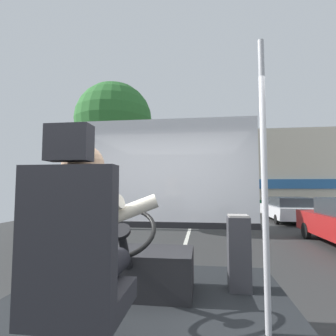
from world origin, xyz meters
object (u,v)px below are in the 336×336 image
parked_car_white (289,209)px  parked_car_green (263,201)px  handrail_pole (264,181)px  parked_car_blue (251,198)px  driver_seat (76,275)px  steering_console (135,269)px  fare_box (239,252)px  bus_driver (86,233)px

parked_car_white → parked_car_green: (-0.06, 5.52, 0.09)m
handrail_pole → parked_car_blue: size_ratio=0.47×
driver_seat → steering_console: (0.00, 1.23, -0.34)m
handrail_pole → parked_car_green: handrail_pole is taller
fare_box → handrail_pole: bearing=-83.6°
driver_seat → parked_car_white: driver_seat is taller
handrail_pole → parked_car_blue: handrail_pole is taller
driver_seat → parked_car_blue: driver_seat is taller
steering_console → parked_car_white: size_ratio=0.27×
parked_car_green → handrail_pole: bearing=-102.3°
driver_seat → parked_car_blue: 24.14m
bus_driver → fare_box: size_ratio=1.07×
bus_driver → parked_car_green: (4.90, 17.99, -0.72)m
steering_console → parked_car_white: 12.40m
steering_console → fare_box: bearing=11.3°
bus_driver → parked_car_white: bus_driver is taller
parked_car_green → steering_console: bearing=-106.2°
bus_driver → parked_car_green: 18.66m
fare_box → parked_car_blue: size_ratio=0.17×
parked_car_white → parked_car_blue: size_ratio=0.91×
parked_car_blue → bus_driver: bearing=-102.2°
parked_car_blue → handrail_pole: bearing=-99.9°
parked_car_white → parked_car_green: 5.52m
driver_seat → bus_driver: 0.22m
fare_box → parked_car_white: 11.85m
fare_box → parked_car_blue: 22.54m
bus_driver → handrail_pole: bearing=26.1°
handrail_pole → parked_car_green: size_ratio=0.52×
steering_console → handrail_pole: bearing=-28.2°
bus_driver → parked_car_blue: bearing=77.8°
driver_seat → steering_console: size_ratio=1.20×
driver_seat → parked_car_green: size_ratio=0.33×
bus_driver → parked_car_blue: bus_driver is taller
parked_car_green → parked_car_blue: (0.18, 5.49, -0.01)m
bus_driver → fare_box: bearing=52.7°
bus_driver → parked_car_white: (4.96, 12.47, -0.81)m
parked_car_white → parked_car_blue: bearing=89.4°
steering_console → fare_box: 1.03m
parked_car_white → parked_car_blue: parked_car_blue is taller
parked_car_white → steering_console: bearing=-113.6°
handrail_pole → parked_car_green: (3.81, 17.46, -1.02)m
driver_seat → steering_console: driver_seat is taller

